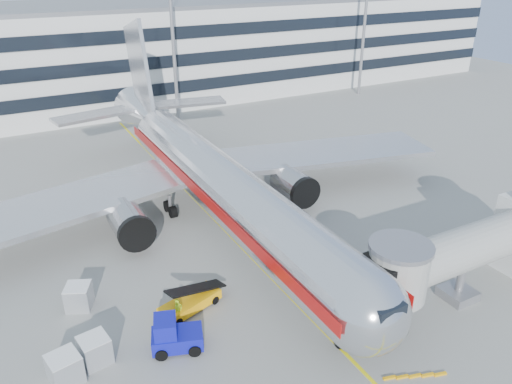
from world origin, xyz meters
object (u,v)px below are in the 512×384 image
cargo_container_left (65,369)px  cargo_container_front (95,350)px  ramp_worker (178,311)px  main_jet (210,175)px  baggage_tug (174,336)px  cargo_container_right (79,296)px  belt_loader (190,302)px

cargo_container_left → cargo_container_front: cargo_container_left is taller
cargo_container_front → ramp_worker: same height
cargo_container_front → main_jet: bearing=45.2°
baggage_tug → cargo_container_left: (-6.36, 0.47, -0.11)m
cargo_container_right → ramp_worker: 7.27m
belt_loader → cargo_container_left: bearing=-163.2°
baggage_tug → cargo_container_right: baggage_tug is taller
belt_loader → cargo_container_right: (-6.64, 3.94, 0.24)m
belt_loader → cargo_container_right: size_ratio=2.20×
baggage_tug → ramp_worker: (1.15, 2.28, -0.14)m
cargo_container_front → cargo_container_right: bearing=88.5°
cargo_container_right → cargo_container_front: cargo_container_front is taller
cargo_container_left → cargo_container_right: size_ratio=0.92×
cargo_container_right → belt_loader: bearing=-30.7°
main_jet → cargo_container_right: 15.98m
main_jet → belt_loader: bearing=-119.9°
cargo_container_left → ramp_worker: (7.51, 1.81, -0.03)m
baggage_tug → cargo_container_left: 6.38m
belt_loader → cargo_container_left: belt_loader is taller
baggage_tug → cargo_container_front: size_ratio=1.87×
cargo_container_left → cargo_container_right: bearing=73.1°
baggage_tug → belt_loader: bearing=53.5°
ramp_worker → cargo_container_left: bearing=171.7°
belt_loader → cargo_container_right: 7.73m
main_jet → ramp_worker: (-7.95, -12.65, -3.36)m
belt_loader → ramp_worker: bearing=-145.0°
main_jet → ramp_worker: main_jet is taller
cargo_container_front → baggage_tug: bearing=-14.9°
main_jet → ramp_worker: size_ratio=29.03×
cargo_container_left → cargo_container_right: 6.84m
baggage_tug → ramp_worker: bearing=63.4°
main_jet → cargo_container_left: bearing=-136.9°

